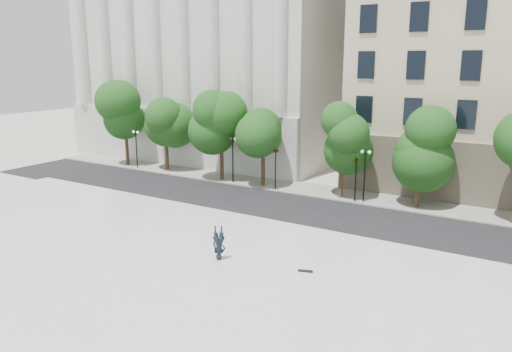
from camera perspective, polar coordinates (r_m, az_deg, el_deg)
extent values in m
plane|color=beige|center=(25.64, -18.53, -13.34)|extent=(160.00, 160.00, 0.00)
cube|color=silver|center=(27.34, -13.71, -10.77)|extent=(44.00, 22.00, 0.45)
cube|color=black|center=(38.70, 2.17, -3.54)|extent=(60.00, 8.00, 0.02)
cube|color=#9C9990|center=(43.83, 6.01, -1.53)|extent=(60.00, 4.00, 0.12)
cube|color=silver|center=(63.87, -1.94, 14.41)|extent=(30.00, 26.00, 25.00)
cylinder|color=black|center=(43.02, 2.23, 0.56)|extent=(0.10, 0.10, 3.50)
imported|color=black|center=(42.61, 2.26, 3.29)|extent=(0.67, 1.66, 0.65)
cylinder|color=black|center=(40.08, 11.31, -0.63)|extent=(0.10, 0.10, 3.50)
imported|color=black|center=(39.64, 11.44, 2.34)|extent=(0.50, 1.82, 0.73)
imported|color=black|center=(27.70, -4.23, -8.99)|extent=(1.58, 2.02, 0.53)
cube|color=black|center=(26.35, 5.67, -10.75)|extent=(0.78, 0.42, 0.08)
cylinder|color=#382619|center=(55.09, -14.50, 2.64)|extent=(0.36, 0.36, 2.91)
sphere|color=#1E4213|center=(54.53, -14.73, 6.72)|extent=(4.03, 4.03, 4.03)
cylinder|color=#382619|center=(51.83, -10.15, 2.30)|extent=(0.36, 0.36, 3.07)
sphere|color=#1E4213|center=(51.22, -10.34, 6.89)|extent=(4.24, 4.24, 4.24)
cylinder|color=#382619|center=(46.82, -3.93, 1.15)|extent=(0.36, 0.36, 2.81)
sphere|color=#1E4213|center=(46.17, -4.01, 5.79)|extent=(4.26, 4.26, 4.26)
cylinder|color=#382619|center=(44.50, 0.80, 0.41)|extent=(0.36, 0.36, 2.61)
sphere|color=#1E4213|center=(43.85, 0.82, 4.93)|extent=(3.72, 3.72, 3.72)
cylinder|color=#382619|center=(41.28, 9.68, -0.67)|extent=(0.36, 0.36, 2.79)
sphere|color=#1E4213|center=(40.55, 9.88, 4.53)|extent=(3.55, 3.55, 3.55)
cylinder|color=#382619|center=(39.96, 17.94, -1.89)|extent=(0.36, 0.36, 2.40)
sphere|color=#1E4213|center=(39.27, 18.28, 2.70)|extent=(4.04, 4.04, 4.04)
cylinder|color=black|center=(53.20, -13.49, 2.80)|extent=(0.12, 0.12, 3.76)
cube|color=black|center=(52.90, -13.60, 4.80)|extent=(0.60, 0.06, 0.06)
sphere|color=white|center=(53.10, -13.83, 4.92)|extent=(0.28, 0.28, 0.28)
sphere|color=white|center=(52.68, -13.37, 4.88)|extent=(0.28, 0.28, 0.28)
cylinder|color=black|center=(45.59, -2.67, 1.65)|extent=(0.12, 0.12, 4.07)
cube|color=black|center=(45.22, -2.69, 4.17)|extent=(0.60, 0.06, 0.06)
sphere|color=white|center=(45.38, -3.01, 4.33)|extent=(0.28, 0.28, 0.28)
sphere|color=white|center=(45.04, -2.38, 4.27)|extent=(0.28, 0.28, 0.28)
cylinder|color=black|center=(40.10, 12.28, -0.27)|extent=(0.12, 0.12, 4.05)
cube|color=black|center=(39.69, 12.42, 2.58)|extent=(0.60, 0.06, 0.06)
sphere|color=white|center=(39.77, 12.02, 2.77)|extent=(0.28, 0.28, 0.28)
sphere|color=white|center=(39.58, 12.84, 2.68)|extent=(0.28, 0.28, 0.28)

